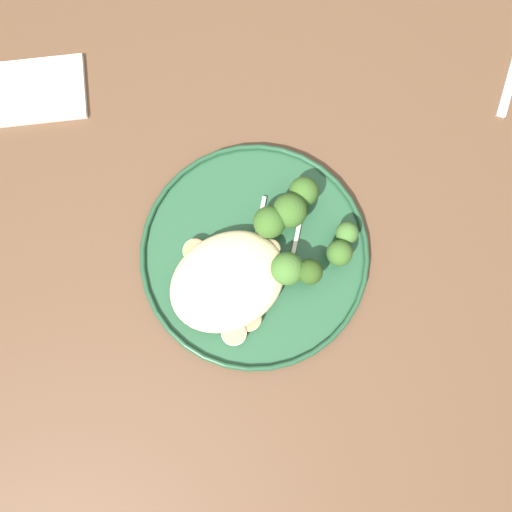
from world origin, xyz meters
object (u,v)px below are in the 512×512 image
at_px(broccoli_floret_front_edge, 287,269).
at_px(broccoli_floret_right_tilted, 310,272).
at_px(seared_scallop_right_edge, 248,318).
at_px(folded_napkin, 29,92).
at_px(seared_scallop_tilted_round, 195,251).
at_px(dinner_plate, 256,257).
at_px(broccoli_floret_left_leaning, 290,211).
at_px(seared_scallop_on_noodles, 224,278).
at_px(broccoli_floret_near_rim, 304,192).
at_px(seared_scallop_front_small, 271,249).
at_px(broccoli_floret_small_sprig, 270,222).
at_px(seared_scallop_rear_pale, 234,333).
at_px(broccoli_floret_center_pile, 347,233).
at_px(seared_scallop_tiny_bay, 248,266).
at_px(broccoli_floret_split_head, 339,253).

bearing_deg(broccoli_floret_front_edge, broccoli_floret_right_tilted, 140.52).
xyz_separation_m(seared_scallop_right_edge, folded_napkin, (0.10, -0.41, -0.02)).
height_order(seared_scallop_right_edge, broccoli_floret_front_edge, broccoli_floret_front_edge).
xyz_separation_m(seared_scallop_tilted_round, seared_scallop_right_edge, (-0.01, 0.10, -0.00)).
distance_m(dinner_plate, folded_napkin, 0.38).
relative_size(broccoli_floret_left_leaning, broccoli_floret_right_tilted, 1.26).
bearing_deg(seared_scallop_on_noodles, dinner_plate, -175.32).
height_order(seared_scallop_tilted_round, broccoli_floret_near_rim, broccoli_floret_near_rim).
bearing_deg(seared_scallop_front_small, broccoli_floret_left_leaning, -148.16).
height_order(broccoli_floret_front_edge, broccoli_floret_small_sprig, broccoli_floret_small_sprig).
xyz_separation_m(seared_scallop_rear_pale, broccoli_floret_center_pile, (-0.18, -0.03, 0.01)).
bearing_deg(broccoli_floret_front_edge, broccoli_floret_center_pile, -179.30).
height_order(seared_scallop_front_small, broccoli_floret_near_rim, broccoli_floret_near_rim).
xyz_separation_m(seared_scallop_tilted_round, seared_scallop_front_small, (-0.08, 0.05, 0.00)).
xyz_separation_m(broccoli_floret_left_leaning, broccoli_floret_right_tilted, (0.02, 0.08, -0.01)).
relative_size(dinner_plate, broccoli_floret_near_rim, 5.83).
relative_size(seared_scallop_tilted_round, seared_scallop_front_small, 1.31).
distance_m(seared_scallop_right_edge, seared_scallop_rear_pale, 0.02).
bearing_deg(seared_scallop_front_small, broccoli_floret_near_rim, -150.81).
distance_m(seared_scallop_right_edge, broccoli_floret_right_tilted, 0.09).
distance_m(seared_scallop_right_edge, broccoli_floret_near_rim, 0.17).
height_order(broccoli_floret_left_leaning, folded_napkin, broccoli_floret_left_leaning).
height_order(seared_scallop_tilted_round, seared_scallop_tiny_bay, same).
bearing_deg(dinner_plate, broccoli_floret_center_pile, 162.71).
distance_m(broccoli_floret_small_sprig, broccoli_floret_right_tilted, 0.08).
bearing_deg(broccoli_floret_front_edge, broccoli_floret_small_sprig, -99.10).
height_order(seared_scallop_tiny_bay, folded_napkin, seared_scallop_tiny_bay).
xyz_separation_m(seared_scallop_tiny_bay, broccoli_floret_front_edge, (-0.04, 0.03, 0.02)).
xyz_separation_m(broccoli_floret_small_sprig, broccoli_floret_right_tilted, (-0.01, 0.08, -0.01)).
bearing_deg(seared_scallop_front_small, folded_napkin, -64.35).
bearing_deg(seared_scallop_front_small, broccoli_floret_front_edge, 95.32).
xyz_separation_m(seared_scallop_front_small, seared_scallop_right_edge, (0.07, 0.06, -0.00)).
bearing_deg(folded_napkin, broccoli_floret_left_leaning, 122.66).
bearing_deg(seared_scallop_tiny_bay, broccoli_floret_right_tilted, 141.87).
bearing_deg(seared_scallop_tiny_bay, broccoli_floret_split_head, 156.43).
height_order(seared_scallop_tiny_bay, seared_scallop_rear_pale, same).
height_order(broccoli_floret_left_leaning, broccoli_floret_right_tilted, broccoli_floret_left_leaning).
distance_m(dinner_plate, seared_scallop_tiny_bay, 0.02).
bearing_deg(broccoli_floret_small_sprig, folded_napkin, -60.95).
bearing_deg(seared_scallop_tiny_bay, broccoli_floret_center_pile, 167.29).
xyz_separation_m(seared_scallop_tiny_bay, seared_scallop_right_edge, (0.03, 0.06, -0.00)).
relative_size(seared_scallop_right_edge, broccoli_floret_left_leaning, 0.51).
bearing_deg(broccoli_floret_near_rim, seared_scallop_tiny_bay, 22.17).
height_order(seared_scallop_front_small, broccoli_floret_left_leaning, broccoli_floret_left_leaning).
height_order(seared_scallop_tiny_bay, broccoli_floret_left_leaning, broccoli_floret_left_leaning).
distance_m(seared_scallop_front_small, seared_scallop_rear_pale, 0.11).
xyz_separation_m(seared_scallop_tilted_round, broccoli_floret_center_pile, (-0.17, 0.08, 0.01)).
distance_m(broccoli_floret_small_sprig, broccoli_floret_near_rim, 0.06).
bearing_deg(broccoli_floret_right_tilted, dinner_plate, -49.90).
xyz_separation_m(seared_scallop_front_small, broccoli_floret_near_rim, (-0.07, -0.04, 0.02)).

